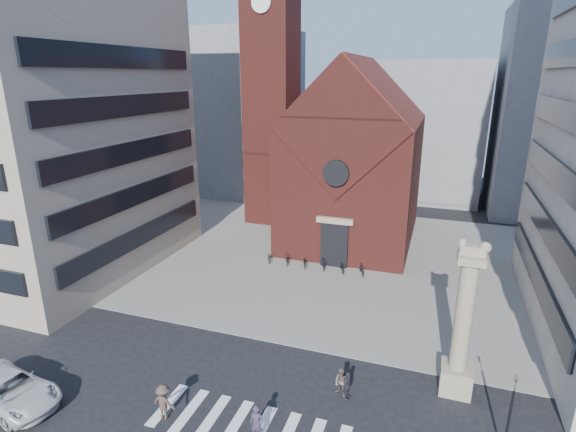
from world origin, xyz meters
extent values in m
plane|color=black|center=(0.00, 0.00, 0.00)|extent=(120.00, 120.00, 0.00)
cube|color=gray|center=(0.00, 19.00, 0.03)|extent=(46.00, 30.00, 0.05)
cube|color=maroon|center=(0.00, 25.00, 6.00)|extent=(12.00, 16.00, 12.00)
cube|color=maroon|center=(0.00, 25.40, 12.00)|extent=(12.00, 15.40, 12.00)
cube|color=maroon|center=(0.00, 17.05, 12.00)|extent=(11.76, 0.50, 11.76)
cylinder|color=black|center=(0.00, 16.60, 8.50)|extent=(2.20, 0.30, 2.20)
cube|color=black|center=(0.00, 16.85, 2.00)|extent=(2.40, 0.30, 4.00)
cube|color=tan|center=(0.00, 16.80, 4.30)|extent=(3.20, 0.40, 0.50)
cube|color=maroon|center=(-10.00, 28.00, 15.00)|extent=(5.00, 5.00, 30.00)
cylinder|color=white|center=(-10.00, 25.40, 23.00)|extent=(2.00, 0.20, 2.00)
cube|color=gray|center=(-24.00, 10.00, 13.00)|extent=(18.00, 20.00, 26.00)
cube|color=gray|center=(-20.00, 40.00, 11.00)|extent=(16.00, 14.00, 22.00)
cube|color=gray|center=(6.00, 45.00, 9.00)|extent=(14.00, 12.00, 18.00)
cube|color=gray|center=(22.00, 42.00, 12.00)|extent=(16.00, 14.00, 24.00)
cube|color=tan|center=(10.00, 3.00, 0.75)|extent=(1.60, 1.60, 1.50)
cylinder|color=tan|center=(10.00, 3.00, 4.50)|extent=(0.90, 0.90, 6.00)
cube|color=tan|center=(10.00, 3.00, 7.70)|extent=(1.30, 1.30, 0.40)
cube|color=tan|center=(10.00, 3.00, 8.10)|extent=(1.20, 0.50, 0.55)
sphere|color=tan|center=(10.55, 3.00, 8.35)|extent=(0.56, 0.56, 0.56)
cube|color=tan|center=(9.50, 3.00, 8.50)|extent=(0.25, 0.15, 0.35)
cylinder|color=black|center=(12.00, -1.00, 1.75)|extent=(0.12, 0.12, 3.50)
imported|color=black|center=(12.00, -1.00, 3.90)|extent=(0.13, 0.16, 0.80)
imported|color=silver|center=(-11.71, -5.54, 0.82)|extent=(6.20, 3.53, 1.63)
imported|color=#3A3145|center=(1.26, -3.61, 0.91)|extent=(0.67, 0.44, 1.82)
imported|color=#665651|center=(4.31, 0.63, 0.81)|extent=(0.98, 0.91, 1.63)
imported|color=#2B2B33|center=(4.65, 0.47, 0.80)|extent=(0.58, 1.00, 1.60)
imported|color=#483830|center=(-3.58, -3.83, 0.95)|extent=(1.26, 0.77, 1.89)
imported|color=black|center=(-5.76, 15.94, 0.48)|extent=(1.13, 1.74, 0.86)
imported|color=black|center=(-4.08, 15.94, 0.53)|extent=(1.00, 1.65, 0.96)
imported|color=black|center=(-2.40, 15.94, 0.48)|extent=(1.13, 1.74, 0.86)
imported|color=black|center=(-0.71, 15.94, 0.53)|extent=(1.00, 1.65, 0.96)
imported|color=black|center=(0.97, 15.94, 0.48)|extent=(1.13, 1.74, 0.86)
imported|color=black|center=(2.65, 15.94, 0.53)|extent=(1.00, 1.65, 0.96)
camera|label=1|loc=(8.13, -19.06, 16.28)|focal=28.00mm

